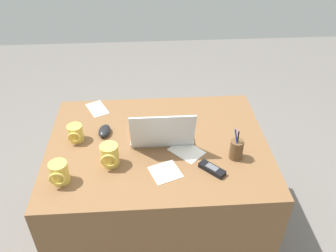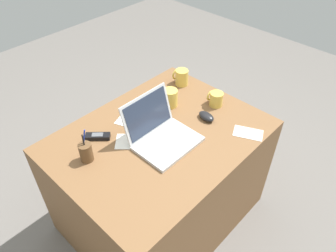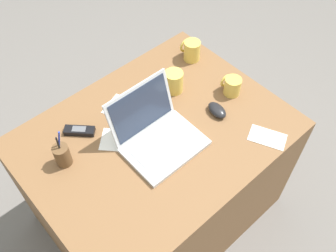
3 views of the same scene
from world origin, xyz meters
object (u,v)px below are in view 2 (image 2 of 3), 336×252
laptop (162,134)px  coffee_mug_spare (181,77)px  computer_mouse (206,116)px  coffee_mug_white (216,99)px  cordless_phone (98,136)px  pen_holder (86,152)px  coffee_mug_tall (170,98)px

laptop → coffee_mug_spare: (0.47, 0.28, 0.01)m
laptop → computer_mouse: bearing=-11.4°
coffee_mug_white → cordless_phone: 0.72m
computer_mouse → pen_holder: pen_holder is taller
coffee_mug_white → computer_mouse: bearing=-162.8°
coffee_mug_white → coffee_mug_spare: coffee_mug_spare is taller
computer_mouse → coffee_mug_white: (0.14, 0.04, 0.02)m
laptop → coffee_mug_tall: bearing=35.2°
computer_mouse → coffee_mug_spare: 0.38m
cordless_phone → pen_holder: (-0.13, -0.09, 0.04)m
coffee_mug_white → cordless_phone: bearing=157.5°
pen_holder → coffee_mug_spare: bearing=7.6°
pen_holder → laptop: bearing=-25.9°
coffee_mug_tall → pen_holder: 0.61m
coffee_mug_spare → coffee_mug_tall: bearing=-154.7°
laptop → coffee_mug_tall: (0.25, 0.18, 0.01)m
cordless_phone → pen_holder: bearing=-146.2°
laptop → computer_mouse: size_ratio=3.11×
coffee_mug_spare → cordless_phone: coffee_mug_spare is taller
coffee_mug_white → cordless_phone: (-0.66, 0.28, -0.03)m
laptop → pen_holder: bearing=154.1°
laptop → cordless_phone: 0.34m
laptop → coffee_mug_spare: size_ratio=3.09×
coffee_mug_spare → pen_holder: pen_holder is taller
coffee_mug_spare → coffee_mug_white: bearing=-95.1°
coffee_mug_tall → pen_holder: bearing=-179.3°
coffee_mug_tall → laptop: bearing=-144.8°
coffee_mug_spare → cordless_phone: bearing=-178.2°
coffee_mug_spare → laptop: bearing=-149.1°
laptop → coffee_mug_spare: bearing=30.9°
computer_mouse → coffee_mug_spare: (0.17, 0.34, 0.03)m
cordless_phone → computer_mouse: bearing=-31.4°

